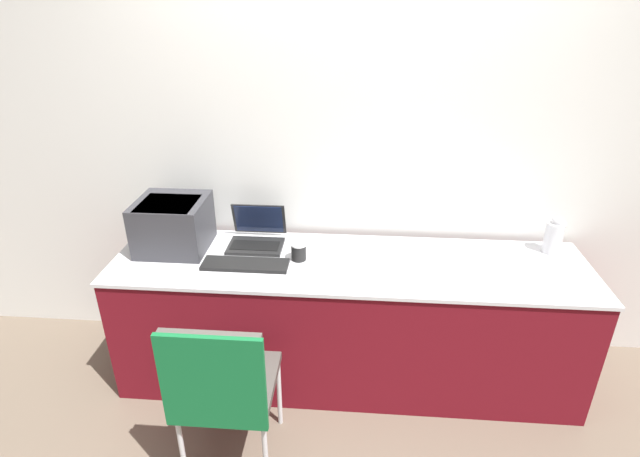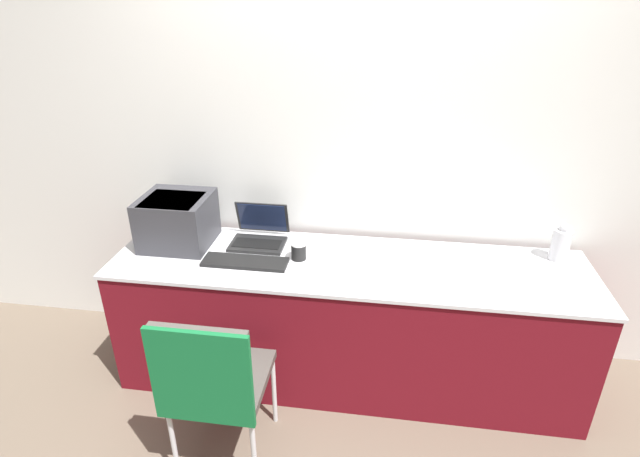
% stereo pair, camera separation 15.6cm
% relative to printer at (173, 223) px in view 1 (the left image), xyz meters
% --- Properties ---
extents(ground_plane, '(14.00, 14.00, 0.00)m').
position_rel_printer_xyz_m(ground_plane, '(0.99, -0.41, -0.92)').
color(ground_plane, '#6B5B4C').
extents(wall_back, '(8.00, 0.05, 2.60)m').
position_rel_printer_xyz_m(wall_back, '(0.99, 0.31, 0.38)').
color(wall_back, silver).
rests_on(wall_back, ground_plane).
extents(table, '(2.57, 0.66, 0.77)m').
position_rel_printer_xyz_m(table, '(0.99, -0.09, -0.54)').
color(table, maroon).
rests_on(table, ground_plane).
extents(printer, '(0.38, 0.36, 0.29)m').
position_rel_printer_xyz_m(printer, '(0.00, 0.00, 0.00)').
color(printer, '#333338').
rests_on(printer, table).
extents(laptop_left, '(0.31, 0.27, 0.22)m').
position_rel_printer_xyz_m(laptop_left, '(0.45, 0.08, -0.11)').
color(laptop_left, black).
rests_on(laptop_left, table).
extents(external_keyboard, '(0.46, 0.14, 0.02)m').
position_rel_printer_xyz_m(external_keyboard, '(0.44, -0.18, -0.15)').
color(external_keyboard, black).
rests_on(external_keyboard, table).
extents(coffee_cup, '(0.08, 0.08, 0.10)m').
position_rel_printer_xyz_m(coffee_cup, '(0.71, -0.08, -0.11)').
color(coffee_cup, black).
rests_on(coffee_cup, table).
extents(metal_pitcher, '(0.10, 0.10, 0.22)m').
position_rel_printer_xyz_m(metal_pitcher, '(2.11, 0.12, -0.06)').
color(metal_pitcher, silver).
rests_on(metal_pitcher, table).
extents(chair, '(0.44, 0.46, 0.90)m').
position_rel_printer_xyz_m(chair, '(0.46, -0.83, -0.36)').
color(chair, '#4C4742').
rests_on(chair, ground_plane).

